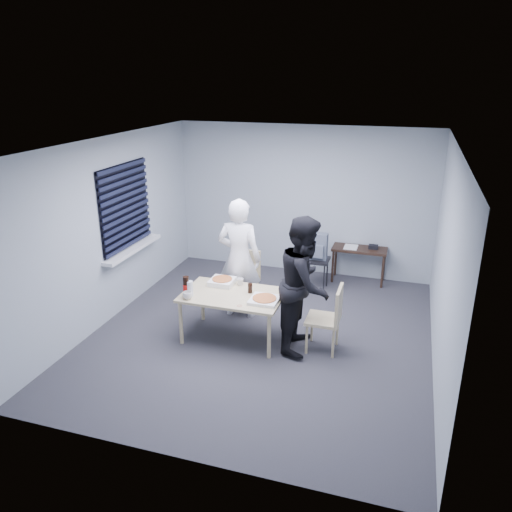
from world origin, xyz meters
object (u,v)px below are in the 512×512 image
(dining_table, at_px, (233,298))
(stool, at_px, (317,265))
(person_white, at_px, (239,259))
(mug_b, at_px, (240,282))
(mug_a, at_px, (188,295))
(person_black, at_px, (305,284))
(backpack, at_px, (318,247))
(soda_bottle, at_px, (186,287))
(chair_right, at_px, (330,315))
(chair_far, at_px, (245,275))
(side_table, at_px, (359,252))

(dining_table, xyz_separation_m, stool, (0.76, 1.95, -0.16))
(person_white, distance_m, mug_b, 0.44)
(dining_table, bearing_deg, mug_a, -147.66)
(person_black, xyz_separation_m, backpack, (-0.18, 1.87, -0.14))
(person_black, distance_m, mug_a, 1.52)
(person_white, xyz_separation_m, person_black, (1.09, -0.62, 0.00))
(person_black, height_order, soda_bottle, person_black)
(dining_table, height_order, backpack, backpack)
(dining_table, relative_size, chair_right, 1.49)
(stool, bearing_deg, mug_a, -119.21)
(chair_far, xyz_separation_m, chair_right, (1.45, -0.92, 0.00))
(stool, height_order, mug_b, mug_b)
(dining_table, height_order, person_white, person_white)
(side_table, distance_m, mug_b, 2.58)
(backpack, bearing_deg, dining_table, -128.29)
(dining_table, height_order, person_black, person_black)
(person_white, height_order, mug_b, person_white)
(dining_table, bearing_deg, side_table, 60.72)
(dining_table, height_order, chair_far, chair_far)
(chair_far, height_order, chair_right, same)
(dining_table, distance_m, person_white, 0.77)
(person_black, xyz_separation_m, soda_bottle, (-1.51, -0.30, -0.11))
(chair_right, distance_m, person_black, 0.51)
(backpack, distance_m, mug_b, 1.79)
(stool, height_order, soda_bottle, soda_bottle)
(chair_far, bearing_deg, mug_a, -105.26)
(backpack, bearing_deg, mug_a, -136.15)
(stool, distance_m, mug_b, 1.82)
(mug_a, xyz_separation_m, soda_bottle, (-0.06, 0.09, 0.08))
(mug_b, bearing_deg, chair_right, -11.60)
(chair_far, relative_size, chair_right, 1.00)
(person_black, relative_size, side_table, 1.94)
(dining_table, distance_m, person_black, 1.00)
(backpack, bearing_deg, mug_b, -132.31)
(side_table, bearing_deg, soda_bottle, -125.83)
(person_white, bearing_deg, side_table, -130.69)
(person_black, relative_size, stool, 3.31)
(mug_a, bearing_deg, person_black, 15.01)
(chair_far, height_order, mug_b, chair_far)
(side_table, xyz_separation_m, backpack, (-0.63, -0.54, 0.22))
(backpack, relative_size, mug_b, 4.35)
(person_white, xyz_separation_m, backpack, (0.91, 1.24, -0.14))
(stool, bearing_deg, dining_table, -111.36)
(person_white, distance_m, person_black, 1.26)
(dining_table, relative_size, person_white, 0.75)
(side_table, bearing_deg, person_white, -130.69)
(person_black, bearing_deg, dining_table, 94.15)
(chair_right, relative_size, mug_b, 8.90)
(person_white, bearing_deg, stool, -125.86)
(side_table, relative_size, soda_bottle, 3.42)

